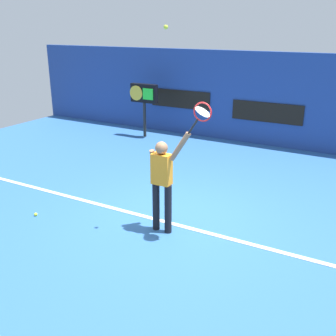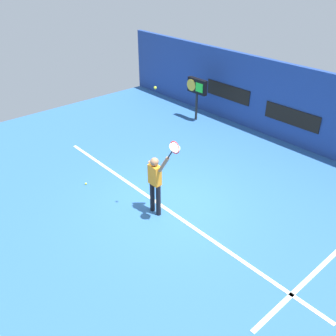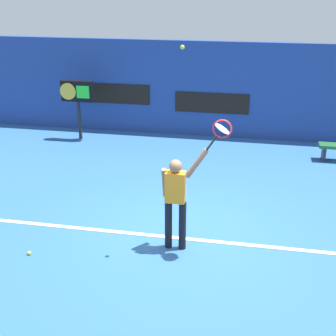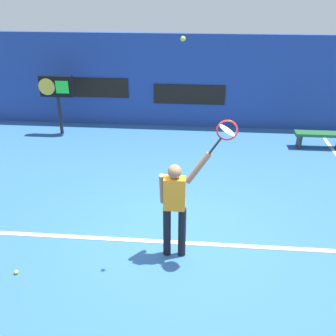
{
  "view_description": "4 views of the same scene",
  "coord_description": "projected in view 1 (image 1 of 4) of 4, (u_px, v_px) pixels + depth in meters",
  "views": [
    {
      "loc": [
        3.35,
        -6.15,
        3.55
      ],
      "look_at": [
        0.01,
        -0.26,
        1.14
      ],
      "focal_mm": 43.02,
      "sensor_mm": 36.0,
      "label": 1
    },
    {
      "loc": [
        6.28,
        -5.57,
        6.14
      ],
      "look_at": [
        -0.09,
        0.05,
        1.14
      ],
      "focal_mm": 39.35,
      "sensor_mm": 36.0,
      "label": 2
    },
    {
      "loc": [
        1.22,
        -7.5,
        4.49
      ],
      "look_at": [
        -0.23,
        0.14,
        1.27
      ],
      "focal_mm": 49.21,
      "sensor_mm": 36.0,
      "label": 3
    },
    {
      "loc": [
        0.38,
        -5.7,
        4.2
      ],
      "look_at": [
        -0.14,
        0.08,
        1.35
      ],
      "focal_mm": 40.85,
      "sensor_mm": 36.0,
      "label": 4
    }
  ],
  "objects": [
    {
      "name": "back_wall",
      "position": [
        269.0,
        100.0,
        12.24
      ],
      "size": [
        18.0,
        0.2,
        2.83
      ],
      "primitive_type": "cube",
      "color": "navy",
      "rests_on": "ground_plane"
    },
    {
      "name": "spare_ball",
      "position": [
        36.0,
        214.0,
        7.92
      ],
      "size": [
        0.07,
        0.07,
        0.07
      ],
      "primitive_type": "sphere",
      "color": "#CCE033",
      "rests_on": "ground_plane"
    },
    {
      "name": "tennis_racket",
      "position": [
        201.0,
        114.0,
        6.28
      ],
      "size": [
        0.47,
        0.27,
        0.6
      ],
      "color": "black"
    },
    {
      "name": "tennis_player",
      "position": [
        162.0,
        179.0,
        7.04
      ],
      "size": [
        0.79,
        0.31,
        1.92
      ],
      "color": "black",
      "rests_on": "ground_plane"
    },
    {
      "name": "tennis_ball",
      "position": [
        166.0,
        27.0,
        6.15
      ],
      "size": [
        0.07,
        0.07,
        0.07
      ],
      "primitive_type": "sphere",
      "color": "#CCE033"
    },
    {
      "name": "court_baseline",
      "position": [
        169.0,
        223.0,
        7.64
      ],
      "size": [
        10.0,
        0.1,
        0.01
      ],
      "primitive_type": "cube",
      "color": "white",
      "rests_on": "ground_plane"
    },
    {
      "name": "sponsor_banner_portside",
      "position": [
        180.0,
        99.0,
        13.61
      ],
      "size": [
        2.2,
        0.03,
        0.6
      ],
      "primitive_type": "cube",
      "color": "black"
    },
    {
      "name": "scoreboard_clock",
      "position": [
        144.0,
        96.0,
        13.14
      ],
      "size": [
        0.96,
        0.2,
        1.76
      ],
      "color": "black",
      "rests_on": "ground_plane"
    },
    {
      "name": "ground_plane",
      "position": [
        174.0,
        219.0,
        7.79
      ],
      "size": [
        18.0,
        18.0,
        0.0
      ],
      "primitive_type": "plane",
      "color": "#2D609E"
    },
    {
      "name": "sponsor_banner_center",
      "position": [
        267.0,
        112.0,
        12.27
      ],
      "size": [
        2.2,
        0.03,
        0.6
      ],
      "primitive_type": "cube",
      "color": "black"
    }
  ]
}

